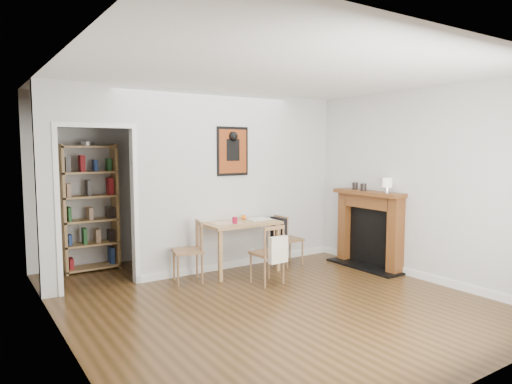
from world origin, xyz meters
TOP-DOWN VIEW (x-y plane):
  - ground at (0.00, 0.00)m, footprint 5.20×5.20m
  - room_shell at (0.10, 1.34)m, footprint 5.20×5.20m
  - dining_table at (0.37, 1.10)m, footprint 1.08×0.69m
  - chair_left at (-0.48, 1.04)m, footprint 0.50×0.50m
  - chair_right at (1.19, 1.01)m, footprint 0.45×0.40m
  - chair_front at (0.37, 0.39)m, footprint 0.42×0.47m
  - bookshelf at (-1.41, 2.40)m, footprint 0.78×0.31m
  - fireplace at (2.16, 0.25)m, footprint 0.45×1.25m
  - red_glass at (0.22, 0.98)m, footprint 0.07×0.07m
  - orange_fruit at (0.52, 1.22)m, footprint 0.07×0.07m
  - placemat at (0.14, 1.11)m, footprint 0.42×0.34m
  - notebook at (0.70, 1.10)m, footprint 0.33×0.24m
  - mantel_lamp at (2.12, -0.09)m, footprint 0.14×0.14m
  - ceramic_jar_a at (2.07, 0.31)m, footprint 0.09×0.09m
  - ceramic_jar_b at (2.13, 0.54)m, footprint 0.09×0.09m

SIDE VIEW (x-z plane):
  - ground at x=0.00m, z-range 0.00..0.00m
  - chair_right at x=1.19m, z-range 0.01..0.79m
  - chair_front at x=0.37m, z-range 0.01..0.80m
  - chair_left at x=-0.48m, z-range 0.00..0.83m
  - fireplace at x=2.16m, z-range 0.04..1.20m
  - dining_table at x=0.37m, z-range 0.28..1.02m
  - placemat at x=0.14m, z-range 0.74..0.74m
  - notebook at x=0.70m, z-range 0.74..0.76m
  - orange_fruit at x=0.52m, z-range 0.74..0.81m
  - red_glass at x=0.22m, z-range 0.74..0.83m
  - bookshelf at x=-1.41m, z-range -0.01..1.84m
  - ceramic_jar_a at x=2.07m, z-range 1.16..1.27m
  - ceramic_jar_b at x=2.13m, z-range 1.16..1.27m
  - mantel_lamp at x=2.12m, z-range 1.19..1.40m
  - room_shell at x=0.10m, z-range -1.30..3.90m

